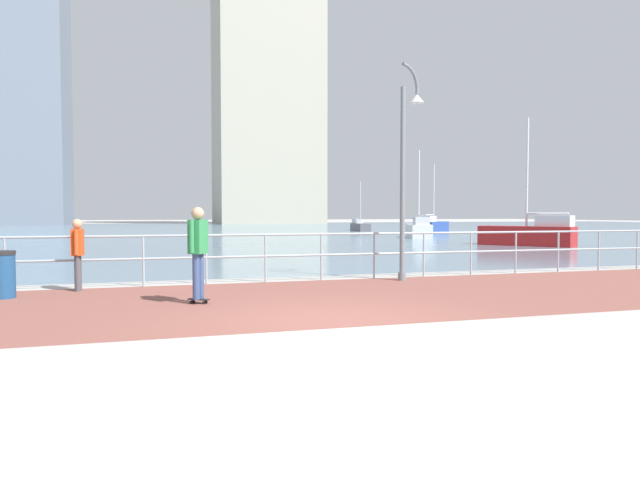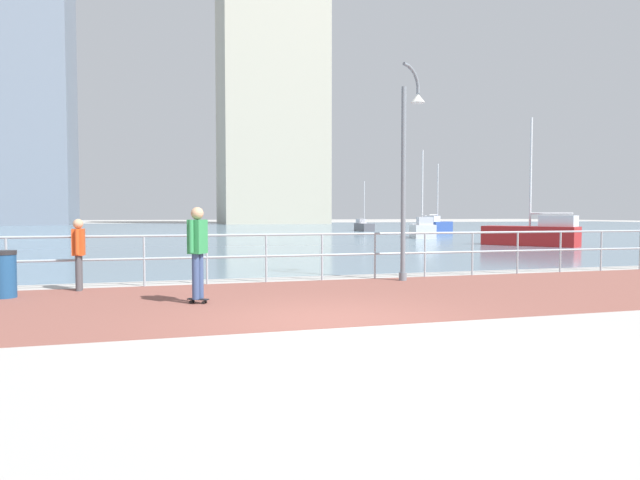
{
  "view_description": "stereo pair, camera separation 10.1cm",
  "coord_description": "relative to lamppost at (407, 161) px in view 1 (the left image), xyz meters",
  "views": [
    {
      "loc": [
        -2.69,
        -8.23,
        1.65
      ],
      "look_at": [
        0.74,
        3.12,
        1.1
      ],
      "focal_mm": 32.04,
      "sensor_mm": 36.0,
      "label": 1
    },
    {
      "loc": [
        -2.59,
        -8.26,
        1.65
      ],
      "look_at": [
        0.74,
        3.12,
        1.1
      ],
      "focal_mm": 32.04,
      "sensor_mm": 36.0,
      "label": 2
    }
  ],
  "objects": [
    {
      "name": "skateboarder",
      "position": [
        -5.27,
        -2.33,
        -1.88
      ],
      "size": [
        0.39,
        0.51,
        1.77
      ],
      "color": "black",
      "rests_on": "ground"
    },
    {
      "name": "lamppost",
      "position": [
        0.0,
        0.0,
        0.0
      ],
      "size": [
        0.77,
        0.51,
        5.33
      ],
      "color": "slate",
      "rests_on": "ground"
    },
    {
      "name": "harbor_water",
      "position": [
        -3.45,
        45.53,
        -2.94
      ],
      "size": [
        180.0,
        88.0,
        0.0
      ],
      "primitive_type": "cube",
      "color": "slate",
      "rests_on": "ground"
    },
    {
      "name": "sailboat_navy",
      "position": [
        13.28,
        38.15,
        -2.49
      ],
      "size": [
        1.25,
        3.43,
        4.73
      ],
      "color": "#595960",
      "rests_on": "ground"
    },
    {
      "name": "tower_beige",
      "position": [
        12.97,
        80.76,
        18.2
      ],
      "size": [
        16.76,
        13.57,
        43.96
      ],
      "color": "#B2AD99",
      "rests_on": "ground"
    },
    {
      "name": "waterfront_railing",
      "position": [
        -3.45,
        0.53,
        -2.14
      ],
      "size": [
        25.25,
        0.06,
        1.17
      ],
      "color": "#9EADB7",
      "rests_on": "ground"
    },
    {
      "name": "trash_bin",
      "position": [
        -8.85,
        -0.54,
        -2.48
      ],
      "size": [
        0.46,
        0.46,
        0.93
      ],
      "color": "navy",
      "rests_on": "ground"
    },
    {
      "name": "sailboat_red",
      "position": [
        11.61,
        22.46,
        -2.37
      ],
      "size": [
        2.66,
        4.47,
        6.0
      ],
      "color": "white",
      "rests_on": "ground"
    },
    {
      "name": "sailboat_gray",
      "position": [
        18.39,
        33.2,
        -2.36
      ],
      "size": [
        4.17,
        3.89,
        6.13
      ],
      "color": "#284799",
      "rests_on": "ground"
    },
    {
      "name": "brick_paving",
      "position": [
        -3.45,
        -2.33,
        -2.94
      ],
      "size": [
        28.0,
        5.72,
        0.01
      ],
      "primitive_type": "cube",
      "color": "brown",
      "rests_on": "ground"
    },
    {
      "name": "ground",
      "position": [
        -3.45,
        35.33,
        -2.95
      ],
      "size": [
        220.0,
        220.0,
        0.0
      ],
      "primitive_type": "plane",
      "color": "#ADAAA5"
    },
    {
      "name": "bystander",
      "position": [
        -7.58,
        0.18,
        -2.05
      ],
      "size": [
        0.24,
        0.55,
        1.54
      ],
      "color": "#4C4C51",
      "rests_on": "ground"
    },
    {
      "name": "tower_glass",
      "position": [
        -22.92,
        81.24,
        18.16
      ],
      "size": [
        10.76,
        12.92,
        43.87
      ],
      "color": "slate",
      "rests_on": "ground"
    },
    {
      "name": "sailboat_yellow",
      "position": [
        12.73,
        12.11,
        -2.32
      ],
      "size": [
        3.91,
        4.64,
        6.57
      ],
      "color": "#B21E1E",
      "rests_on": "ground"
    }
  ]
}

